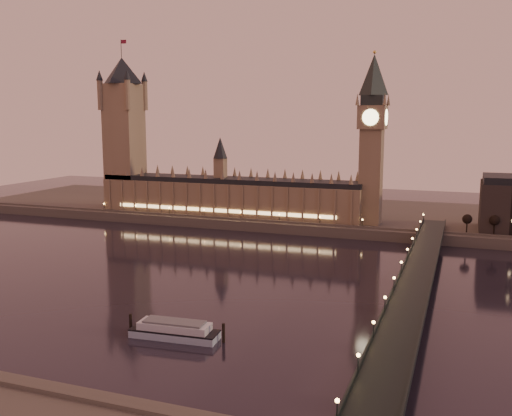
% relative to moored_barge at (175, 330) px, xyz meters
% --- Properties ---
extents(ground, '(700.00, 700.00, 0.00)m').
position_rel_moored_barge_xyz_m(ground, '(-22.14, 71.31, -2.61)').
color(ground, black).
rests_on(ground, ground).
extents(far_embankment, '(560.00, 130.00, 6.00)m').
position_rel_moored_barge_xyz_m(far_embankment, '(7.86, 236.31, 0.39)').
color(far_embankment, '#423D35').
rests_on(far_embankment, ground).
extents(palace_of_westminster, '(180.00, 26.62, 52.00)m').
position_rel_moored_barge_xyz_m(palace_of_westminster, '(-62.26, 192.30, 19.09)').
color(palace_of_westminster, brown).
rests_on(palace_of_westminster, ground).
extents(victoria_tower, '(31.68, 31.68, 118.00)m').
position_rel_moored_barge_xyz_m(victoria_tower, '(-142.14, 192.31, 63.17)').
color(victoria_tower, brown).
rests_on(victoria_tower, ground).
extents(big_ben, '(17.68, 17.68, 104.00)m').
position_rel_moored_barge_xyz_m(big_ben, '(31.85, 192.30, 61.34)').
color(big_ben, brown).
rests_on(big_ben, ground).
extents(westminster_bridge, '(13.20, 260.00, 15.30)m').
position_rel_moored_barge_xyz_m(westminster_bridge, '(69.48, 71.31, 2.90)').
color(westminster_bridge, black).
rests_on(westminster_bridge, ground).
extents(bare_tree_0, '(5.21, 5.21, 10.59)m').
position_rel_moored_barge_xyz_m(bare_tree_0, '(88.61, 180.31, 11.27)').
color(bare_tree_0, black).
rests_on(bare_tree_0, ground).
extents(bare_tree_1, '(5.21, 5.21, 10.59)m').
position_rel_moored_barge_xyz_m(bare_tree_1, '(103.94, 180.31, 11.27)').
color(bare_tree_1, black).
rests_on(bare_tree_1, ground).
extents(moored_barge, '(33.69, 10.41, 6.19)m').
position_rel_moored_barge_xyz_m(moored_barge, '(0.00, 0.00, 0.00)').
color(moored_barge, '#96ABBF').
rests_on(moored_barge, ground).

